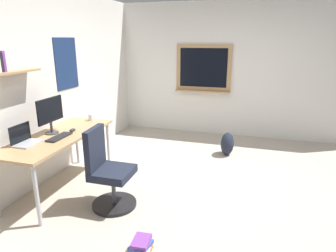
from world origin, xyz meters
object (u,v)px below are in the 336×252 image
Objects in this scene: desk at (58,140)px; keyboard at (59,137)px; computer_mouse at (73,130)px; backpack at (227,144)px; laptop at (25,139)px; book_stack_on_floor at (142,247)px; monitor_primary at (50,113)px; office_chair at (108,174)px; coffee_mug at (91,117)px.

desk is 0.14m from keyboard.
computer_mouse reaches higher than backpack.
laptop is 0.84× the size of keyboard.
book_stack_on_floor is (-0.80, -1.38, -0.67)m from keyboard.
monitor_primary is at bearing 128.86° from computer_mouse.
desk is 16.16× the size of computer_mouse.
desk is 0.85m from office_chair.
monitor_primary reaches higher than desk.
keyboard is at bearing -135.28° from desk.
laptop is 0.38m from keyboard.
coffee_mug is at bearing 5.25° from computer_mouse.
computer_mouse is at bearing -0.00° from keyboard.
office_chair reaches higher than desk.
computer_mouse is 0.55m from coffee_mug.
office_chair is 1.26m from coffee_mug.
backpack is (1.81, -1.96, -0.48)m from desk.
office_chair reaches higher than keyboard.
backpack is (1.62, -1.88, -0.56)m from computer_mouse.
coffee_mug is 0.36× the size of book_stack_on_floor.
computer_mouse is 1.88m from book_stack_on_floor.
monitor_primary is 4.46× the size of computer_mouse.
backpack is at bearing -30.32° from office_chair.
backpack is at bearing -10.51° from book_stack_on_floor.
monitor_primary is at bearing 74.54° from office_chair.
office_chair reaches higher than backpack.
desk is at bearing -111.28° from monitor_primary.
laptop reaches higher than book_stack_on_floor.
book_stack_on_floor is (-0.92, -1.57, -0.93)m from monitor_primary.
computer_mouse is (0.20, -0.08, 0.08)m from desk.
book_stack_on_floor is at bearing -120.11° from keyboard.
keyboard reaches higher than backpack.
office_chair is 1.03m from laptop.
desk is 4.31× the size of backpack.
office_chair is at bearing 45.02° from book_stack_on_floor.
computer_mouse is at bearing 130.73° from backpack.
keyboard is 0.28m from computer_mouse.
desk is at bearing 132.75° from backpack.
desk is 0.23m from computer_mouse.
laptop is 0.62m from computer_mouse.
book_stack_on_floor is (-2.70, 0.50, -0.11)m from backpack.
laptop is 0.67× the size of monitor_primary.
monitor_primary is 2.04m from book_stack_on_floor.
desk reaches higher than book_stack_on_floor.
keyboard is at bearing -176.53° from coffee_mug.
monitor_primary is 1.25× the size of keyboard.
computer_mouse is 2.54m from backpack.
office_chair is 3.70× the size of book_stack_on_floor.
book_stack_on_floor is at bearing -121.15° from desk.
keyboard is 0.95× the size of backpack.
desk is 5.42× the size of laptop.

